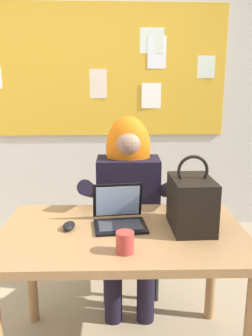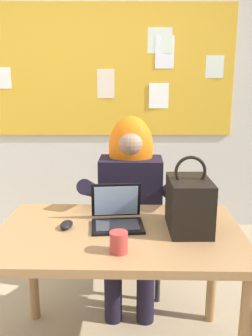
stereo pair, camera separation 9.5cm
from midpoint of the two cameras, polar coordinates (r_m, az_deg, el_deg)
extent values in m
cube|color=beige|center=(3.54, -2.36, 12.04)|extent=(6.14, 0.10, 2.72)
cube|color=gold|center=(3.48, -2.43, 15.11)|extent=(2.40, 0.02, 1.20)
cube|color=#F4E0C6|center=(3.47, -2.44, 13.21)|extent=(0.16, 0.01, 0.27)
cube|color=white|center=(3.49, 6.34, 11.31)|extent=(0.23, 0.02, 0.24)
cube|color=white|center=(3.50, 6.21, 19.47)|extent=(0.22, 0.01, 0.22)
cube|color=white|center=(3.58, 14.56, 15.27)|extent=(0.18, 0.01, 0.20)
cube|color=white|center=(3.50, 6.96, 17.76)|extent=(0.17, 0.01, 0.29)
cube|color=white|center=(3.63, -18.40, 13.37)|extent=(0.17, 0.01, 0.19)
cube|color=#A37547|center=(1.83, 0.49, -10.47)|extent=(1.25, 0.81, 0.04)
cylinder|color=#A37547|center=(2.36, -13.46, -15.03)|extent=(0.06, 0.06, 0.70)
cylinder|color=#A37547|center=(2.35, 14.74, -15.25)|extent=(0.06, 0.06, 0.70)
cube|color=black|center=(2.56, 1.82, -10.45)|extent=(0.44, 0.44, 0.04)
cube|color=black|center=(2.65, 1.45, -3.91)|extent=(0.38, 0.06, 0.45)
cylinder|color=#262628|center=(2.53, 6.17, -16.43)|extent=(0.04, 0.04, 0.40)
cylinder|color=#262628|center=(2.50, -1.87, -16.78)|extent=(0.04, 0.04, 0.40)
cylinder|color=#262628|center=(2.83, 4.96, -12.98)|extent=(0.04, 0.04, 0.40)
cylinder|color=#262628|center=(2.80, -2.13, -13.23)|extent=(0.04, 0.04, 0.40)
cylinder|color=black|center=(2.34, 4.34, -18.57)|extent=(0.11, 0.11, 0.44)
cylinder|color=black|center=(2.34, -0.83, -18.53)|extent=(0.11, 0.11, 0.44)
cylinder|color=black|center=(2.37, 4.27, -11.25)|extent=(0.17, 0.43, 0.15)
cylinder|color=black|center=(2.37, -0.66, -11.21)|extent=(0.17, 0.43, 0.15)
cube|color=black|center=(2.48, 1.85, -4.34)|extent=(0.43, 0.28, 0.52)
cylinder|color=black|center=(2.24, 8.30, -3.42)|extent=(0.11, 0.47, 0.24)
cylinder|color=black|center=(2.24, -4.56, -3.33)|extent=(0.11, 0.47, 0.24)
sphere|color=#A37A60|center=(2.39, 1.92, 3.89)|extent=(0.20, 0.20, 0.20)
ellipsoid|color=orange|center=(2.42, 1.91, 3.08)|extent=(0.31, 0.23, 0.44)
cube|color=black|center=(1.85, 0.15, -9.24)|extent=(0.28, 0.22, 0.01)
cube|color=#333338|center=(1.85, 0.15, -9.01)|extent=(0.23, 0.16, 0.00)
cube|color=black|center=(1.92, -0.17, -5.07)|extent=(0.26, 0.07, 0.19)
cube|color=#99B7E0|center=(1.91, -0.14, -5.22)|extent=(0.23, 0.06, 0.17)
ellipsoid|color=black|center=(1.86, -7.95, -8.90)|extent=(0.07, 0.11, 0.03)
cube|color=black|center=(1.82, 11.46, -5.75)|extent=(0.20, 0.30, 0.26)
torus|color=black|center=(1.77, 11.72, -0.57)|extent=(0.16, 0.02, 0.16)
cylinder|color=#B23833|center=(1.59, 0.60, -11.69)|extent=(0.08, 0.08, 0.09)
camera|label=1|loc=(0.05, -88.67, 0.33)|focal=38.48mm
camera|label=2|loc=(0.05, 91.33, -0.33)|focal=38.48mm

